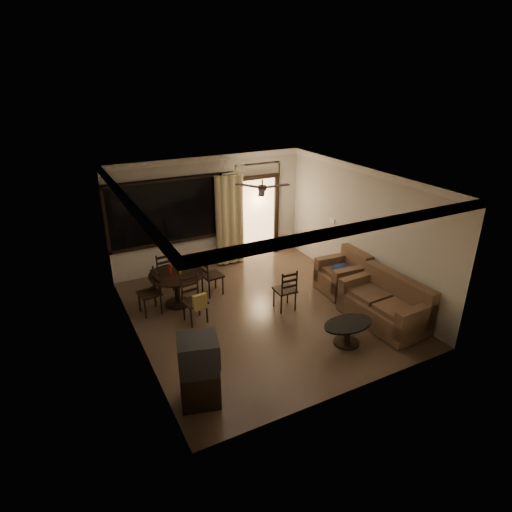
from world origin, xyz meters
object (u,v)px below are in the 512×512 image
dining_chair_west (151,300)px  dining_chair_south (195,308)px  dining_chair_east (212,282)px  tv_cabinet (199,371)px  armchair (344,275)px  dining_chair_north (163,278)px  coffee_table (348,330)px  sofa (386,306)px  dining_table (176,280)px  side_chair (285,297)px

dining_chair_west → dining_chair_south: 1.03m
dining_chair_east → tv_cabinet: bearing=148.5°
dining_chair_west → dining_chair_east: (1.43, 0.19, 0.00)m
tv_cabinet → armchair: tv_cabinet is taller
dining_chair_north → armchair: bearing=145.4°
dining_chair_west → coffee_table: size_ratio=0.97×
dining_chair_north → sofa: size_ratio=0.54×
dining_chair_south → dining_table: bearing=89.9°
armchair → coffee_table: 2.09m
dining_chair_east → dining_chair_south: size_ratio=1.00×
armchair → side_chair: size_ratio=1.07×
dining_chair_west → dining_chair_east: 1.45m
dining_table → armchair: armchair is taller
dining_chair_west → coffee_table: 4.00m
dining_table → armchair: size_ratio=1.16×
dining_chair_south → side_chair: 1.88m
dining_table → sofa: size_ratio=0.65×
dining_chair_west → side_chair: bearing=59.4°
dining_table → coffee_table: dining_table is taller
dining_chair_west → armchair: armchair is taller
dining_chair_east → dining_chair_north: size_ratio=1.00×
dining_chair_south → dining_chair_north: 1.64m
dining_chair_north → side_chair: dining_chair_north is taller
dining_table → coffee_table: size_ratio=1.16×
sofa → tv_cabinet: bearing=-176.6°
dining_table → dining_chair_south: (0.10, -0.85, -0.26)m
dining_table → dining_chair_south: 0.90m
side_chair → dining_chair_north: bearing=-42.4°
dining_chair_south → dining_chair_west: bearing=126.3°
coffee_table → dining_chair_east: bearing=116.8°
sofa → side_chair: sofa is taller
dining_chair_north → armchair: size_ratio=0.96×
dining_chair_east → tv_cabinet: 3.44m
dining_chair_south → coffee_table: (2.21, -1.99, -0.02)m
dining_chair_west → armchair: bearing=69.1°
sofa → coffee_table: 1.17m
dining_chair_south → sofa: 3.78m
dining_chair_east → side_chair: bearing=-146.6°
dining_chair_east → dining_chair_south: same height
dining_table → dining_chair_south: bearing=-83.6°
dining_table → tv_cabinet: size_ratio=1.02×
dining_chair_east → sofa: size_ratio=0.54×
dining_chair_east → side_chair: 1.73m
tv_cabinet → sofa: (4.06, 0.42, -0.19)m
side_chair → sofa: bearing=140.0°
dining_chair_east → side_chair: size_ratio=1.02×
coffee_table → dining_chair_north: bearing=123.5°
dining_chair_east → sofa: 3.76m
dining_table → dining_chair_north: dining_chair_north is taller
dining_chair_east → coffee_table: 3.29m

